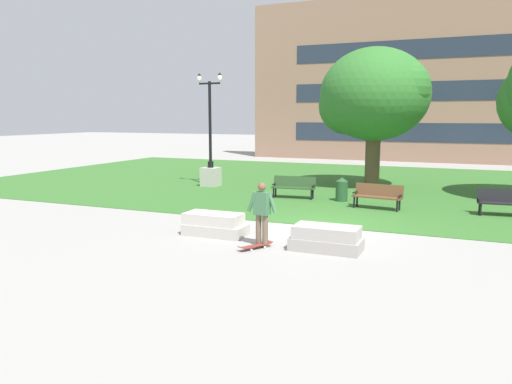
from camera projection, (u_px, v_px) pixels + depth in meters
ground_plane at (319, 227)px, 15.52m from camera, size 140.00×140.00×0.00m
grass_lawn at (374, 186)px, 24.62m from camera, size 40.00×20.00×0.02m
concrete_block_center at (215, 225)px, 14.40m from camera, size 1.80×0.90×0.64m
concrete_block_left at (326, 239)px, 12.74m from camera, size 1.80×0.90×0.64m
person_skateboarder at (262, 211)px, 13.01m from camera, size 0.82×0.30×1.71m
skateboard at (256, 246)px, 12.92m from camera, size 0.67×0.99×0.14m
park_bench_near_left at (378, 195)px, 18.37m from camera, size 1.86×0.77×0.90m
park_bench_near_right at (506, 201)px, 17.05m from camera, size 1.84×0.70×0.90m
park_bench_far_left at (294, 186)px, 20.77m from camera, size 1.84×0.70×0.90m
lamp_post_right at (211, 164)px, 24.31m from camera, size 1.32×0.80×5.43m
tree_far_left at (373, 96)px, 23.44m from camera, size 5.36×5.10×6.57m
trash_bin at (342, 189)px, 20.03m from camera, size 0.49×0.49×0.96m
building_facade_distant at (442, 78)px, 36.06m from camera, size 29.11×1.03×12.24m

